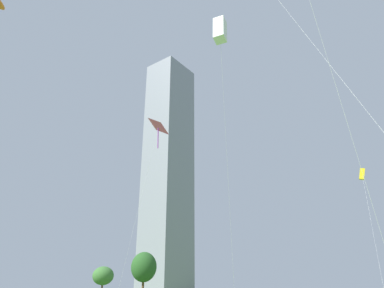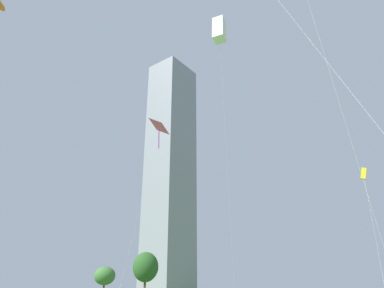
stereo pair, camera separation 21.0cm
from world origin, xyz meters
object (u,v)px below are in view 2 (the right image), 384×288
object	(u,v)px
kite_flying_0	(159,128)
distant_highrise_0	(170,169)
park_tree_1	(146,267)
kite_flying_2	(219,30)
park_tree_0	(105,276)
kite_flying_1	(364,174)

from	to	relation	value
kite_flying_0	distant_highrise_0	xyz separation A→B (m)	(-47.17, 92.36, 30.63)
park_tree_1	kite_flying_0	bearing A→B (deg)	-56.81
kite_flying_2	distant_highrise_0	world-z (taller)	distant_highrise_0
kite_flying_0	park_tree_0	distance (m)	22.34
kite_flying_2	distant_highrise_0	size ratio (longest dim) A/B	0.20
kite_flying_2	park_tree_1	bearing A→B (deg)	127.47
distant_highrise_0	park_tree_0	bearing A→B (deg)	-54.40
kite_flying_1	park_tree_1	bearing A→B (deg)	164.08
kite_flying_1	park_tree_0	xyz separation A→B (m)	(-33.78, -0.66, -10.21)
kite_flying_0	distant_highrise_0	distance (m)	108.14
kite_flying_0	distant_highrise_0	size ratio (longest dim) A/B	0.20
kite_flying_1	kite_flying_2	bearing A→B (deg)	-110.93
kite_flying_0	park_tree_1	world-z (taller)	kite_flying_0
park_tree_1	distant_highrise_0	distance (m)	92.05
park_tree_1	distant_highrise_0	size ratio (longest dim) A/B	0.08
kite_flying_2	park_tree_1	xyz separation A→B (m)	(-24.88, 32.46, -13.69)
kite_flying_1	park_tree_1	distance (m)	36.00
kite_flying_0	park_tree_0	size ratio (longest dim) A/B	3.99
distant_highrise_0	park_tree_1	bearing A→B (deg)	-51.53
kite_flying_2	park_tree_1	distance (m)	43.13
kite_flying_1	park_tree_1	xyz separation A→B (m)	(-33.63, 9.59, -8.53)
park_tree_1	distant_highrise_0	xyz separation A→B (m)	(-34.38, 72.81, 44.61)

